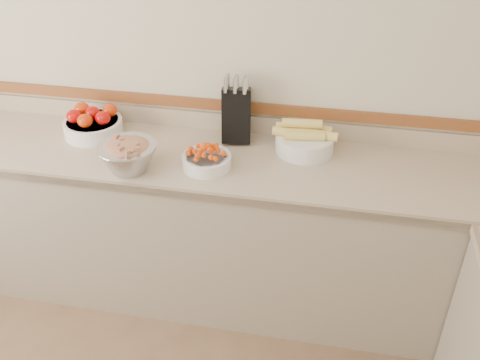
% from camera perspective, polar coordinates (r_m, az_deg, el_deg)
% --- Properties ---
extents(back_wall, '(4.00, 0.00, 4.00)m').
position_cam_1_polar(back_wall, '(2.87, -4.47, 12.80)').
color(back_wall, beige).
rests_on(back_wall, ground_plane).
extents(counter_back, '(4.00, 0.65, 1.08)m').
position_cam_1_polar(counter_back, '(3.01, -5.37, -4.70)').
color(counter_back, '#C1A98C').
rests_on(counter_back, ground_plane).
extents(knife_block, '(0.18, 0.21, 0.37)m').
position_cam_1_polar(knife_block, '(2.83, -0.40, 7.08)').
color(knife_block, black).
rests_on(knife_block, counter_back).
extents(tomato_bowl, '(0.32, 0.32, 0.16)m').
position_cam_1_polar(tomato_bowl, '(3.03, -15.43, 5.84)').
color(tomato_bowl, white).
rests_on(tomato_bowl, counter_back).
extents(cherry_tomato_bowl, '(0.25, 0.25, 0.13)m').
position_cam_1_polar(cherry_tomato_bowl, '(2.63, -3.59, 2.26)').
color(cherry_tomato_bowl, white).
rests_on(cherry_tomato_bowl, counter_back).
extents(corn_bowl, '(0.33, 0.30, 0.18)m').
position_cam_1_polar(corn_bowl, '(2.78, 6.90, 4.30)').
color(corn_bowl, white).
rests_on(corn_bowl, counter_back).
extents(rhubarb_bowl, '(0.29, 0.29, 0.17)m').
position_cam_1_polar(rhubarb_bowl, '(2.64, -11.88, 2.67)').
color(rhubarb_bowl, '#B2B2BA').
rests_on(rhubarb_bowl, counter_back).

